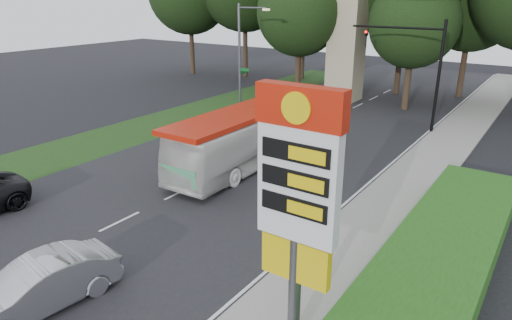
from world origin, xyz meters
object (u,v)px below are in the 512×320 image
Objects in this scene: monument at (347,39)px; sedan_silver at (39,286)px; traffic_signal_mast at (419,60)px; transit_bus at (247,138)px; streetlight_signs at (242,53)px; gas_station_pylon at (298,190)px.

monument is 2.19× the size of sedan_silver.
transit_bus is (-5.27, -11.70, -3.16)m from traffic_signal_mast.
streetlight_signs is at bearing -171.08° from traffic_signal_mast.
transit_bus is at bearing 106.05° from sedan_silver.
transit_bus is at bearing -82.23° from monument.
transit_bus reaches higher than sedan_silver.
monument is at bearing 58.03° from streetlight_signs.
gas_station_pylon is 0.68× the size of monument.
traffic_signal_mast is 0.66× the size of transit_bus.
traffic_signal_mast is at bearing -38.00° from monument.
gas_station_pylon is 8.24m from sedan_silver.
streetlight_signs is (-16.19, 20.01, -0.01)m from gas_station_pylon.
gas_station_pylon is 0.86× the size of streetlight_signs.
traffic_signal_mast is at bearing 99.09° from gas_station_pylon.
sedan_silver is (-6.81, -2.82, -3.69)m from gas_station_pylon.
gas_station_pylon is 22.29m from traffic_signal_mast.
gas_station_pylon is at bearing -68.20° from monument.
traffic_signal_mast is (-3.52, 22.00, 0.22)m from gas_station_pylon.
traffic_signal_mast is 0.72× the size of monument.
sedan_silver is (4.39, -30.82, -4.35)m from monument.
streetlight_signs reaches higher than traffic_signal_mast.
streetlight_signs is 0.80× the size of monument.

